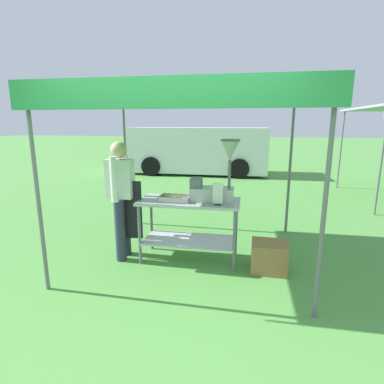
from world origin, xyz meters
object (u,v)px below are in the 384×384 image
object	(u,v)px
donut_tray	(174,199)
vendor	(121,194)
menu_sign	(218,195)
supply_crate	(269,257)
van_white	(199,150)
donut_fryer	(216,180)
donut_cart	(189,216)
stall_canopy	(191,97)

from	to	relation	value
donut_tray	vendor	world-z (taller)	vendor
menu_sign	supply_crate	size ratio (longest dim) A/B	0.62
menu_sign	van_white	size ratio (longest dim) A/B	0.06
menu_sign	van_white	xyz separation A→B (m)	(-1.46, 7.66, -0.09)
donut_tray	donut_fryer	distance (m)	0.60
donut_tray	vendor	bearing A→B (deg)	-177.72
donut_cart	menu_sign	distance (m)	0.55
donut_cart	donut_tray	distance (m)	0.31
stall_canopy	donut_cart	size ratio (longest dim) A/B	2.30
stall_canopy	van_white	size ratio (longest dim) A/B	0.61
vendor	supply_crate	bearing A→B (deg)	-1.69
donut_cart	van_white	world-z (taller)	van_white
vendor	donut_cart	bearing A→B (deg)	5.65
supply_crate	van_white	size ratio (longest dim) A/B	0.09
donut_tray	van_white	xyz separation A→B (m)	(-0.88, 7.55, 0.01)
supply_crate	stall_canopy	bearing A→B (deg)	166.89
donut_fryer	van_white	world-z (taller)	van_white
stall_canopy	vendor	size ratio (longest dim) A/B	1.91
vendor	stall_canopy	bearing A→B (deg)	11.61
donut_tray	van_white	bearing A→B (deg)	96.67
donut_tray	vendor	size ratio (longest dim) A/B	0.25
stall_canopy	van_white	xyz separation A→B (m)	(-1.07, 7.39, -1.29)
vendor	supply_crate	size ratio (longest dim) A/B	3.55
donut_tray	van_white	size ratio (longest dim) A/B	0.08
stall_canopy	supply_crate	world-z (taller)	stall_canopy
van_white	vendor	bearing A→B (deg)	-88.82
donut_tray	vendor	xyz separation A→B (m)	(-0.73, -0.03, 0.04)
donut_fryer	donut_tray	bearing A→B (deg)	-171.24
van_white	menu_sign	bearing A→B (deg)	-79.18
vendor	supply_crate	world-z (taller)	vendor
menu_sign	van_white	bearing A→B (deg)	100.82
donut_fryer	vendor	world-z (taller)	donut_fryer
donut_cart	donut_fryer	xyz separation A→B (m)	(0.35, 0.02, 0.50)
donut_cart	menu_sign	world-z (taller)	menu_sign
stall_canopy	donut_cart	world-z (taller)	stall_canopy
stall_canopy	van_white	world-z (taller)	stall_canopy
donut_cart	donut_fryer	distance (m)	0.61
donut_fryer	menu_sign	distance (m)	0.25
donut_fryer	menu_sign	bearing A→B (deg)	-78.10
donut_tray	van_white	world-z (taller)	van_white
donut_cart	vendor	distance (m)	0.96
vendor	menu_sign	bearing A→B (deg)	-3.52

